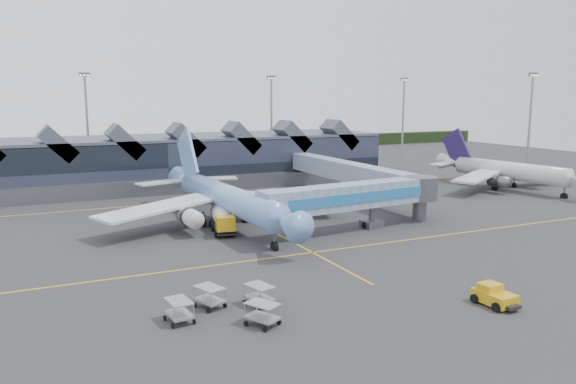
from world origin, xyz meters
name	(u,v)px	position (x,y,z in m)	size (l,w,h in m)	color
ground	(282,237)	(0.00, 0.00, 0.00)	(260.00, 260.00, 0.00)	#2D2D30
taxi_stripes	(253,221)	(0.00, 10.00, 0.01)	(120.00, 60.00, 0.01)	gold
tree_line_far	(129,148)	(0.00, 110.00, 2.00)	(260.00, 4.00, 4.00)	black
terminal	(157,161)	(-5.07, 47.35, 4.88)	(90.00, 22.25, 12.52)	black
light_masts	(252,117)	(21.00, 62.80, 12.49)	(132.40, 42.56, 22.45)	gray
main_airliner	(224,197)	(-4.30, 9.53, 3.80)	(34.99, 40.30, 12.94)	#6185C5
regional_jet	(505,170)	(53.10, 15.55, 3.53)	(29.56, 32.47, 11.14)	silver
jet_bridge	(365,196)	(11.62, -0.67, 4.36)	(27.60, 6.84, 6.29)	#668BAA
fuel_truck	(222,219)	(-5.88, 5.93, 1.67)	(3.75, 8.96, 2.98)	black
pushback_tug	(494,296)	(6.29, -28.52, 0.76)	(2.63, 3.97, 1.70)	#C39112
baggage_carts	(228,303)	(-14.46, -21.13, 0.99)	(8.91, 8.18, 1.76)	#9A9BA2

